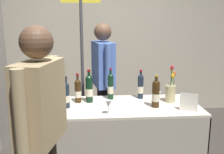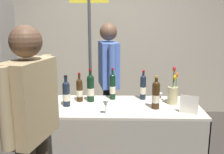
{
  "view_description": "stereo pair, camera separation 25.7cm",
  "coord_description": "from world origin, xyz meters",
  "px_view_note": "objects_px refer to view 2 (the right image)",
  "views": [
    {
      "loc": [
        -0.19,
        -2.5,
        1.61
      ],
      "look_at": [
        0.0,
        0.0,
        1.05
      ],
      "focal_mm": 40.96,
      "sensor_mm": 36.0,
      "label": 1
    },
    {
      "loc": [
        0.07,
        -2.51,
        1.61
      ],
      "look_at": [
        0.0,
        0.0,
        1.05
      ],
      "focal_mm": 40.96,
      "sensor_mm": 36.0,
      "label": 2
    }
  ],
  "objects_px": {
    "taster_foreground_right": "(31,117)",
    "booth_signpost": "(90,44)",
    "flower_vase": "(173,93)",
    "featured_wine_bottle": "(80,90)",
    "wine_glass_near_vendor": "(106,104)",
    "tasting_table": "(112,126)",
    "display_bottle_0": "(156,94)",
    "wine_glass_mid": "(159,96)",
    "vendor_presenter": "(109,73)"
  },
  "relations": [
    {
      "from": "display_bottle_0",
      "to": "taster_foreground_right",
      "type": "xyz_separation_m",
      "value": [
        -0.98,
        -0.76,
        0.05
      ]
    },
    {
      "from": "wine_glass_near_vendor",
      "to": "taster_foreground_right",
      "type": "bearing_deg",
      "value": -130.36
    },
    {
      "from": "featured_wine_bottle",
      "to": "taster_foreground_right",
      "type": "height_order",
      "value": "taster_foreground_right"
    },
    {
      "from": "booth_signpost",
      "to": "featured_wine_bottle",
      "type": "bearing_deg",
      "value": -90.78
    },
    {
      "from": "tasting_table",
      "to": "wine_glass_near_vendor",
      "type": "bearing_deg",
      "value": -101.65
    },
    {
      "from": "taster_foreground_right",
      "to": "booth_signpost",
      "type": "bearing_deg",
      "value": 6.89
    },
    {
      "from": "taster_foreground_right",
      "to": "wine_glass_near_vendor",
      "type": "bearing_deg",
      "value": -27.32
    },
    {
      "from": "wine_glass_near_vendor",
      "to": "booth_signpost",
      "type": "relative_size",
      "value": 0.07
    },
    {
      "from": "flower_vase",
      "to": "vendor_presenter",
      "type": "relative_size",
      "value": 0.26
    },
    {
      "from": "display_bottle_0",
      "to": "wine_glass_mid",
      "type": "height_order",
      "value": "display_bottle_0"
    },
    {
      "from": "tasting_table",
      "to": "vendor_presenter",
      "type": "xyz_separation_m",
      "value": [
        -0.06,
        0.68,
        0.43
      ]
    },
    {
      "from": "display_bottle_0",
      "to": "flower_vase",
      "type": "xyz_separation_m",
      "value": [
        0.2,
        0.15,
        -0.03
      ]
    },
    {
      "from": "flower_vase",
      "to": "booth_signpost",
      "type": "distance_m",
      "value": 1.45
    },
    {
      "from": "wine_glass_near_vendor",
      "to": "vendor_presenter",
      "type": "xyz_separation_m",
      "value": [
        -0.01,
        0.94,
        0.1
      ]
    },
    {
      "from": "flower_vase",
      "to": "taster_foreground_right",
      "type": "relative_size",
      "value": 0.26
    },
    {
      "from": "featured_wine_bottle",
      "to": "wine_glass_mid",
      "type": "xyz_separation_m",
      "value": [
        0.84,
        -0.08,
        -0.04
      ]
    },
    {
      "from": "wine_glass_mid",
      "to": "tasting_table",
      "type": "bearing_deg",
      "value": -174.57
    },
    {
      "from": "wine_glass_near_vendor",
      "to": "vendor_presenter",
      "type": "bearing_deg",
      "value": 90.67
    },
    {
      "from": "tasting_table",
      "to": "wine_glass_near_vendor",
      "type": "xyz_separation_m",
      "value": [
        -0.05,
        -0.25,
        0.33
      ]
    },
    {
      "from": "display_bottle_0",
      "to": "wine_glass_near_vendor",
      "type": "xyz_separation_m",
      "value": [
        -0.49,
        -0.17,
        -0.05
      ]
    },
    {
      "from": "wine_glass_near_vendor",
      "to": "flower_vase",
      "type": "distance_m",
      "value": 0.76
    },
    {
      "from": "tasting_table",
      "to": "wine_glass_near_vendor",
      "type": "distance_m",
      "value": 0.42
    },
    {
      "from": "flower_vase",
      "to": "booth_signpost",
      "type": "relative_size",
      "value": 0.2
    },
    {
      "from": "flower_vase",
      "to": "taster_foreground_right",
      "type": "xyz_separation_m",
      "value": [
        -1.18,
        -0.91,
        0.08
      ]
    },
    {
      "from": "wine_glass_mid",
      "to": "featured_wine_bottle",
      "type": "bearing_deg",
      "value": 174.23
    },
    {
      "from": "wine_glass_near_vendor",
      "to": "booth_signpost",
      "type": "distance_m",
      "value": 1.42
    },
    {
      "from": "display_bottle_0",
      "to": "taster_foreground_right",
      "type": "relative_size",
      "value": 0.21
    },
    {
      "from": "featured_wine_bottle",
      "to": "display_bottle_0",
      "type": "bearing_deg",
      "value": -14.96
    },
    {
      "from": "display_bottle_0",
      "to": "taster_foreground_right",
      "type": "bearing_deg",
      "value": -142.38
    },
    {
      "from": "wine_glass_near_vendor",
      "to": "tasting_table",
      "type": "bearing_deg",
      "value": 78.35
    },
    {
      "from": "taster_foreground_right",
      "to": "vendor_presenter",
      "type": "bearing_deg",
      "value": -4.62
    },
    {
      "from": "featured_wine_bottle",
      "to": "wine_glass_near_vendor",
      "type": "distance_m",
      "value": 0.49
    },
    {
      "from": "featured_wine_bottle",
      "to": "vendor_presenter",
      "type": "xyz_separation_m",
      "value": [
        0.29,
        0.55,
        0.07
      ]
    },
    {
      "from": "tasting_table",
      "to": "taster_foreground_right",
      "type": "height_order",
      "value": "taster_foreground_right"
    },
    {
      "from": "featured_wine_bottle",
      "to": "taster_foreground_right",
      "type": "bearing_deg",
      "value": -101.26
    },
    {
      "from": "tasting_table",
      "to": "display_bottle_0",
      "type": "distance_m",
      "value": 0.58
    },
    {
      "from": "featured_wine_bottle",
      "to": "taster_foreground_right",
      "type": "distance_m",
      "value": 0.99
    },
    {
      "from": "wine_glass_near_vendor",
      "to": "wine_glass_mid",
      "type": "height_order",
      "value": "wine_glass_near_vendor"
    },
    {
      "from": "tasting_table",
      "to": "wine_glass_near_vendor",
      "type": "relative_size",
      "value": 13.2
    },
    {
      "from": "taster_foreground_right",
      "to": "booth_signpost",
      "type": "relative_size",
      "value": 0.77
    },
    {
      "from": "flower_vase",
      "to": "wine_glass_near_vendor",
      "type": "bearing_deg",
      "value": -154.48
    },
    {
      "from": "featured_wine_bottle",
      "to": "wine_glass_mid",
      "type": "relative_size",
      "value": 2.55
    },
    {
      "from": "flower_vase",
      "to": "vendor_presenter",
      "type": "distance_m",
      "value": 0.93
    },
    {
      "from": "display_bottle_0",
      "to": "wine_glass_mid",
      "type": "bearing_deg",
      "value": 66.98
    },
    {
      "from": "tasting_table",
      "to": "taster_foreground_right",
      "type": "xyz_separation_m",
      "value": [
        -0.55,
        -0.83,
        0.43
      ]
    },
    {
      "from": "booth_signpost",
      "to": "vendor_presenter",
      "type": "bearing_deg",
      "value": -54.36
    },
    {
      "from": "featured_wine_bottle",
      "to": "wine_glass_near_vendor",
      "type": "bearing_deg",
      "value": -51.98
    },
    {
      "from": "wine_glass_near_vendor",
      "to": "booth_signpost",
      "type": "xyz_separation_m",
      "value": [
        -0.29,
        1.32,
        0.44
      ]
    },
    {
      "from": "flower_vase",
      "to": "booth_signpost",
      "type": "bearing_deg",
      "value": 134.38
    },
    {
      "from": "tasting_table",
      "to": "display_bottle_0",
      "type": "height_order",
      "value": "display_bottle_0"
    }
  ]
}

